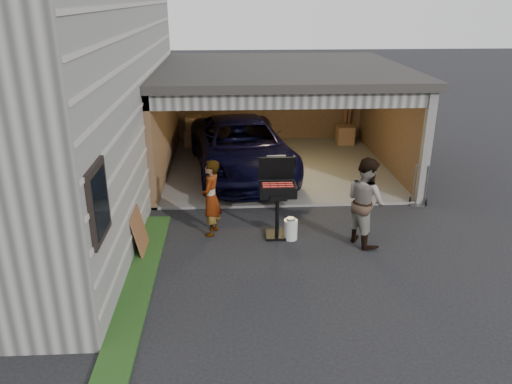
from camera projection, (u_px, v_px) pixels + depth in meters
ground at (270, 289)px, 8.52m from camera, size 80.00×80.00×0.00m
groundcover_strip at (125, 328)px, 7.47m from camera, size 0.50×8.00×0.06m
garage at (278, 101)px, 14.18m from camera, size 6.80×6.30×2.90m
minivan at (242, 149)px, 13.68m from camera, size 3.16×5.61×1.48m
woman at (211, 198)px, 10.22m from camera, size 0.52×0.67×1.62m
man at (365, 201)px, 9.82m from camera, size 0.96×1.07×1.80m
bbq_grill at (277, 192)px, 10.08m from camera, size 0.74×0.65×1.64m
propane_tank at (291, 229)px, 10.21m from camera, size 0.35×0.35×0.42m
plywood_panel at (140, 232)px, 9.61m from camera, size 0.22×0.77×0.85m
hand_truck at (418, 198)px, 11.86m from camera, size 0.46×0.43×1.00m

